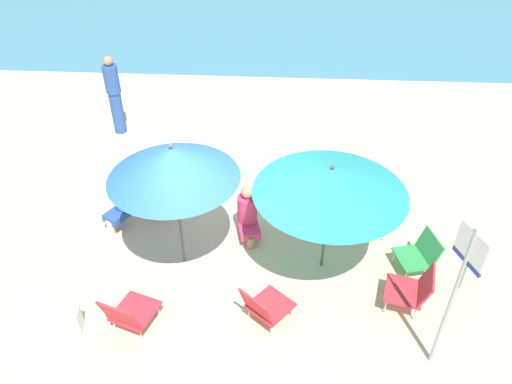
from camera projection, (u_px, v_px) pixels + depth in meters
ground_plane at (216, 265)px, 7.22m from camera, size 40.00×40.00×0.00m
umbrella_blue at (173, 163)px, 6.25m from camera, size 1.76×1.76×2.02m
umbrella_teal at (331, 181)px, 6.30m from camera, size 2.06×2.06×1.78m
beach_chair_a at (420, 253)px, 6.97m from camera, size 0.62×0.62×0.59m
beach_chair_b at (264, 306)px, 6.19m from camera, size 0.76×0.77×0.64m
beach_chair_c at (413, 289)px, 6.38m from camera, size 0.68×0.65×0.66m
beach_chair_d at (384, 210)px, 7.72m from camera, size 0.77×0.77×0.63m
beach_chair_e at (128, 313)px, 6.07m from camera, size 0.67×0.75×0.69m
person_a at (120, 202)px, 7.69m from camera, size 0.44×0.53×0.90m
person_b at (158, 192)px, 7.90m from camera, size 0.46×0.57×0.93m
person_c at (248, 213)px, 7.50m from camera, size 0.39×0.55×0.91m
person_d at (114, 95)px, 9.88m from camera, size 0.30×0.30×1.66m
warning_sign at (459, 283)px, 5.11m from camera, size 0.17×0.42×2.12m
beach_bag at (72, 320)px, 6.20m from camera, size 0.25×0.25×0.34m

